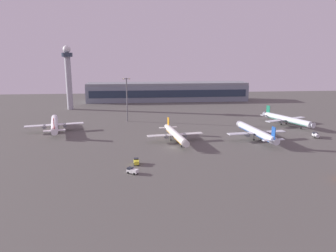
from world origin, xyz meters
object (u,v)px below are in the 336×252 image
(airplane_taxiway_distant, at_px, (256,132))
(maintenance_van, at_px, (132,171))
(control_tower, at_px, (68,73))
(airplane_near_gate, at_px, (175,135))
(cargo_loader, at_px, (136,161))
(fuel_truck, at_px, (316,135))
(apron_light_central, at_px, (127,97))
(airplane_far_stand, at_px, (55,124))
(airplane_mid_apron, at_px, (286,119))

(airplane_taxiway_distant, xyz_separation_m, maintenance_van, (-62.03, -42.48, -2.67))
(maintenance_van, bearing_deg, control_tower, 53.29)
(airplane_near_gate, xyz_separation_m, cargo_loader, (-19.33, -32.46, -2.34))
(airplane_near_gate, bearing_deg, control_tower, -63.60)
(airplane_near_gate, bearing_deg, airplane_taxiway_distant, 171.13)
(airplane_near_gate, height_order, maintenance_van, airplane_near_gate)
(airplane_near_gate, relative_size, maintenance_van, 8.01)
(airplane_near_gate, bearing_deg, maintenance_van, 55.24)
(cargo_loader, distance_m, fuel_truck, 98.90)
(control_tower, distance_m, airplane_taxiway_distant, 151.50)
(airplane_taxiway_distant, distance_m, apron_light_central, 84.38)
(control_tower, bearing_deg, airplane_near_gate, -54.89)
(maintenance_van, xyz_separation_m, fuel_truck, (94.57, 43.56, 0.19))
(maintenance_van, relative_size, fuel_truck, 0.68)
(maintenance_van, bearing_deg, fuel_truck, -31.10)
(fuel_truck, distance_m, apron_light_central, 111.59)
(airplane_near_gate, relative_size, cargo_loader, 8.53)
(control_tower, height_order, apron_light_central, control_tower)
(airplane_far_stand, relative_size, apron_light_central, 1.45)
(airplane_far_stand, bearing_deg, airplane_mid_apron, -12.07)
(airplane_taxiway_distant, distance_m, maintenance_van, 75.23)
(control_tower, relative_size, airplane_mid_apron, 1.31)
(control_tower, xyz_separation_m, airplane_mid_apron, (141.09, -69.71, -23.68))
(apron_light_central, bearing_deg, cargo_loader, -86.01)
(control_tower, height_order, fuel_truck, control_tower)
(control_tower, height_order, airplane_mid_apron, control_tower)
(fuel_truck, bearing_deg, airplane_near_gate, -166.05)
(airplane_far_stand, distance_m, airplane_mid_apron, 135.93)
(control_tower, distance_m, airplane_mid_apron, 159.14)
(cargo_loader, relative_size, fuel_truck, 0.64)
(control_tower, relative_size, apron_light_central, 1.74)
(airplane_taxiway_distant, bearing_deg, airplane_far_stand, 157.47)
(maintenance_van, relative_size, cargo_loader, 1.06)
(fuel_truck, bearing_deg, control_tower, 158.72)
(airplane_mid_apron, xyz_separation_m, fuel_truck, (2.84, -29.17, -2.36))
(maintenance_van, height_order, apron_light_central, apron_light_central)
(control_tower, xyz_separation_m, apron_light_central, (45.05, -49.17, -11.69))
(airplane_far_stand, relative_size, airplane_mid_apron, 1.10)
(airplane_near_gate, relative_size, apron_light_central, 1.31)
(airplane_mid_apron, bearing_deg, fuel_truck, 73.21)
(airplane_mid_apron, distance_m, fuel_truck, 29.40)
(airplane_taxiway_distant, relative_size, airplane_near_gate, 1.09)
(airplane_near_gate, bearing_deg, fuel_truck, 172.04)
(fuel_truck, bearing_deg, maintenance_van, -142.07)
(control_tower, distance_m, fuel_truck, 176.55)
(fuel_truck, height_order, apron_light_central, apron_light_central)
(control_tower, distance_m, cargo_loader, 144.13)
(airplane_taxiway_distant, xyz_separation_m, airplane_mid_apron, (29.71, 30.25, -0.12))
(apron_light_central, bearing_deg, airplane_near_gate, -63.62)
(airplane_far_stand, height_order, airplane_mid_apron, airplane_far_stand)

